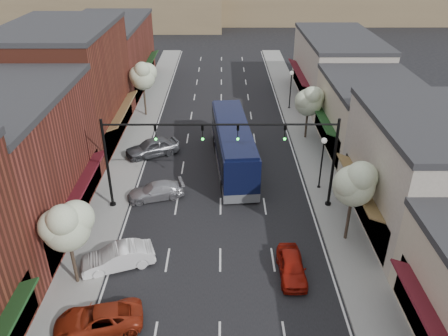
{
  "coord_description": "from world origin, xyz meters",
  "views": [
    {
      "loc": [
        0.17,
        -19.13,
        18.17
      ],
      "look_at": [
        0.26,
        9.93,
        2.2
      ],
      "focal_mm": 35.0,
      "sensor_mm": 36.0,
      "label": 1
    }
  ],
  "objects_px": {
    "tree_left_near": "(66,225)",
    "lamp_post_near": "(323,155)",
    "lamp_post_far": "(291,84)",
    "coach_bus": "(233,145)",
    "parked_car_a": "(99,320)",
    "tree_left_far": "(143,75)",
    "parked_car_d": "(152,147)",
    "red_hatchback": "(292,266)",
    "signal_mast_left": "(139,151)",
    "parked_car_b": "(118,257)",
    "tree_right_near": "(355,183)",
    "signal_mast_right": "(301,151)",
    "parked_car_c": "(156,191)",
    "tree_right_far": "(309,100)"
  },
  "relations": [
    {
      "from": "tree_left_near",
      "to": "lamp_post_near",
      "type": "relative_size",
      "value": 1.28
    },
    {
      "from": "tree_left_far",
      "to": "parked_car_d",
      "type": "distance_m",
      "value": 10.53
    },
    {
      "from": "tree_left_near",
      "to": "lamp_post_far",
      "type": "distance_m",
      "value": 32.35
    },
    {
      "from": "lamp_post_far",
      "to": "tree_left_near",
      "type": "bearing_deg",
      "value": -119.78
    },
    {
      "from": "tree_left_near",
      "to": "tree_left_far",
      "type": "distance_m",
      "value": 26.0
    },
    {
      "from": "tree_right_far",
      "to": "parked_car_a",
      "type": "xyz_separation_m",
      "value": [
        -14.55,
        -23.25,
        -3.37
      ]
    },
    {
      "from": "tree_right_near",
      "to": "parked_car_b",
      "type": "bearing_deg",
      "value": -170.09
    },
    {
      "from": "signal_mast_right",
      "to": "red_hatchback",
      "type": "xyz_separation_m",
      "value": [
        -1.39,
        -7.34,
        -3.97
      ]
    },
    {
      "from": "tree_left_far",
      "to": "lamp_post_near",
      "type": "relative_size",
      "value": 1.38
    },
    {
      "from": "signal_mast_right",
      "to": "tree_left_far",
      "type": "distance_m",
      "value": 22.68
    },
    {
      "from": "tree_right_near",
      "to": "tree_right_far",
      "type": "relative_size",
      "value": 1.1
    },
    {
      "from": "signal_mast_right",
      "to": "tree_left_far",
      "type": "height_order",
      "value": "signal_mast_right"
    },
    {
      "from": "red_hatchback",
      "to": "parked_car_b",
      "type": "relative_size",
      "value": 0.88
    },
    {
      "from": "parked_car_c",
      "to": "coach_bus",
      "type": "bearing_deg",
      "value": 115.05
    },
    {
      "from": "tree_left_near",
      "to": "parked_car_c",
      "type": "xyz_separation_m",
      "value": [
        3.3,
        9.23,
        -3.6
      ]
    },
    {
      "from": "red_hatchback",
      "to": "parked_car_a",
      "type": "relative_size",
      "value": 0.85
    },
    {
      "from": "signal_mast_right",
      "to": "coach_bus",
      "type": "distance_m",
      "value": 8.25
    },
    {
      "from": "tree_left_far",
      "to": "parked_car_a",
      "type": "xyz_separation_m",
      "value": [
        2.05,
        -29.25,
        -3.98
      ]
    },
    {
      "from": "lamp_post_near",
      "to": "parked_car_b",
      "type": "bearing_deg",
      "value": -146.98
    },
    {
      "from": "lamp_post_far",
      "to": "parked_car_c",
      "type": "relative_size",
      "value": 1.03
    },
    {
      "from": "tree_left_far",
      "to": "parked_car_b",
      "type": "relative_size",
      "value": 1.4
    },
    {
      "from": "coach_bus",
      "to": "red_hatchback",
      "type": "relative_size",
      "value": 3.35
    },
    {
      "from": "tree_right_near",
      "to": "lamp_post_near",
      "type": "height_order",
      "value": "tree_right_near"
    },
    {
      "from": "tree_right_far",
      "to": "coach_bus",
      "type": "xyz_separation_m",
      "value": [
        -7.31,
        -5.61,
        -1.99
      ]
    },
    {
      "from": "parked_car_a",
      "to": "parked_car_c",
      "type": "relative_size",
      "value": 1.04
    },
    {
      "from": "parked_car_c",
      "to": "parked_car_d",
      "type": "distance_m",
      "value": 7.27
    },
    {
      "from": "parked_car_c",
      "to": "tree_right_near",
      "type": "bearing_deg",
      "value": 52.8
    },
    {
      "from": "tree_left_near",
      "to": "lamp_post_far",
      "type": "relative_size",
      "value": 1.28
    },
    {
      "from": "parked_car_d",
      "to": "red_hatchback",
      "type": "bearing_deg",
      "value": 7.25
    },
    {
      "from": "signal_mast_left",
      "to": "parked_car_d",
      "type": "bearing_deg",
      "value": 93.97
    },
    {
      "from": "tree_left_near",
      "to": "tree_left_far",
      "type": "bearing_deg",
      "value": 90.0
    },
    {
      "from": "signal_mast_left",
      "to": "lamp_post_far",
      "type": "height_order",
      "value": "signal_mast_left"
    },
    {
      "from": "signal_mast_left",
      "to": "parked_car_a",
      "type": "relative_size",
      "value": 1.83
    },
    {
      "from": "tree_left_near",
      "to": "coach_bus",
      "type": "height_order",
      "value": "tree_left_near"
    },
    {
      "from": "parked_car_d",
      "to": "tree_right_far",
      "type": "bearing_deg",
      "value": 77.53
    },
    {
      "from": "signal_mast_left",
      "to": "parked_car_b",
      "type": "relative_size",
      "value": 1.88
    },
    {
      "from": "coach_bus",
      "to": "parked_car_a",
      "type": "distance_m",
      "value": 19.12
    },
    {
      "from": "tree_right_near",
      "to": "lamp_post_near",
      "type": "relative_size",
      "value": 1.34
    },
    {
      "from": "signal_mast_left",
      "to": "lamp_post_near",
      "type": "xyz_separation_m",
      "value": [
        13.42,
        2.5,
        -1.62
      ]
    },
    {
      "from": "lamp_post_far",
      "to": "coach_bus",
      "type": "bearing_deg",
      "value": -116.34
    },
    {
      "from": "tree_left_near",
      "to": "red_hatchback",
      "type": "relative_size",
      "value": 1.49
    },
    {
      "from": "lamp_post_near",
      "to": "lamp_post_far",
      "type": "xyz_separation_m",
      "value": [
        0.0,
        17.5,
        0.0
      ]
    },
    {
      "from": "parked_car_c",
      "to": "parked_car_a",
      "type": "bearing_deg",
      "value": -21.43
    },
    {
      "from": "tree_right_far",
      "to": "parked_car_d",
      "type": "height_order",
      "value": "tree_right_far"
    },
    {
      "from": "parked_car_d",
      "to": "signal_mast_left",
      "type": "bearing_deg",
      "value": -22.42
    },
    {
      "from": "signal_mast_right",
      "to": "tree_right_near",
      "type": "bearing_deg",
      "value": -56.09
    },
    {
      "from": "signal_mast_left",
      "to": "parked_car_b",
      "type": "xyz_separation_m",
      "value": [
        -0.58,
        -6.6,
        -3.9
      ]
    },
    {
      "from": "signal_mast_left",
      "to": "parked_car_a",
      "type": "bearing_deg",
      "value": -92.93
    },
    {
      "from": "tree_left_far",
      "to": "coach_bus",
      "type": "xyz_separation_m",
      "value": [
        9.29,
        -11.61,
        -2.6
      ]
    },
    {
      "from": "lamp_post_far",
      "to": "red_hatchback",
      "type": "height_order",
      "value": "lamp_post_far"
    }
  ]
}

